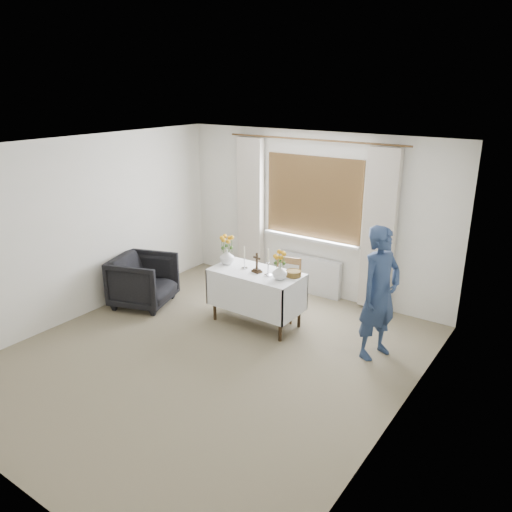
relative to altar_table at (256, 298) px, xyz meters
The scene contains 12 objects.
ground 1.13m from the altar_table, 87.07° to the right, with size 5.00×5.00×0.00m, color gray.
altar_table is the anchor object (origin of this frame).
wooden_chair 0.44m from the altar_table, 61.95° to the left, with size 0.39×0.39×0.85m, color brown, non-canonical shape.
armchair 1.79m from the altar_table, 165.69° to the right, with size 0.81×0.83×0.76m, color black.
person 1.73m from the altar_table, ahead, with size 0.59×0.39×1.63m, color navy.
radiator 1.36m from the altar_table, 87.71° to the left, with size 1.10×0.10×0.60m, color silver.
wooden_cross 0.52m from the altar_table, 35.55° to the right, with size 0.13×0.09×0.27m, color black, non-canonical shape.
candlestick_left 0.57m from the altar_table, behind, with size 0.09×0.09×0.31m, color silver, non-canonical shape.
candlestick_right 0.60m from the altar_table, ahead, with size 0.11×0.11×0.37m, color silver, non-canonical shape.
flower_vase_left 0.70m from the altar_table, behind, with size 0.20×0.20×0.21m, color silver.
flower_vase_right 0.62m from the altar_table, ahead, with size 0.19×0.19×0.20m, color silver.
wicker_basket 0.66m from the altar_table, 16.21° to the left, with size 0.20×0.20×0.08m, color brown.
Camera 1 is at (3.50, -4.05, 3.14)m, focal length 35.00 mm.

